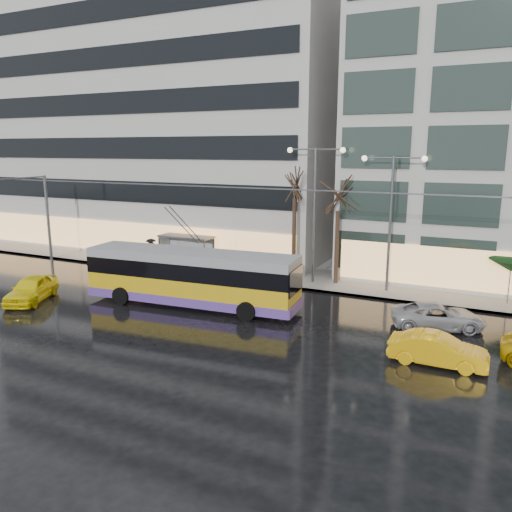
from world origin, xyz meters
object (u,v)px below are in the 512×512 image
Objects in this scene: street_lamp_near at (315,196)px; taxi_a at (31,289)px; bus_shelter at (184,244)px; trolleybus at (191,279)px.

street_lamp_near reaches higher than taxi_a.
taxi_a is at bearing -141.97° from street_lamp_near.
street_lamp_near is 18.71m from taxi_a.
trolleybus is at bearing -53.96° from bus_shelter.
street_lamp_near is at bearing 57.56° from trolleybus.
taxi_a is (-9.28, -3.40, -0.83)m from trolleybus.
street_lamp_near is 1.99× the size of taxi_a.
taxi_a is at bearing -159.90° from trolleybus.
bus_shelter is 0.47× the size of street_lamp_near.
bus_shelter is 0.93× the size of taxi_a.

